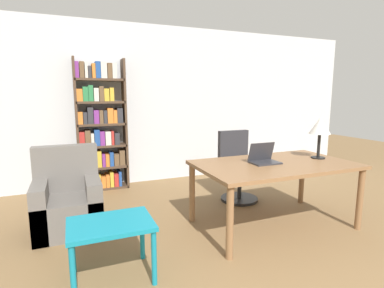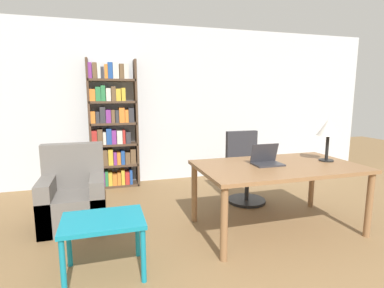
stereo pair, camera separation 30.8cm
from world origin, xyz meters
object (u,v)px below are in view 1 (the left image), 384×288
at_px(side_table_blue, 111,231).
at_px(armchair, 68,203).
at_px(bookshelf, 100,129).
at_px(desk, 275,170).
at_px(office_chair, 237,169).
at_px(table_lamp, 320,127).
at_px(laptop, 264,159).

relative_size(side_table_blue, armchair, 0.72).
relative_size(armchair, bookshelf, 0.45).
bearing_deg(armchair, desk, -19.47).
xyz_separation_m(office_chair, bookshelf, (-1.79, 1.26, 0.54)).
bearing_deg(side_table_blue, desk, 10.82).
distance_m(table_lamp, bookshelf, 3.24).
height_order(desk, armchair, armchair).
xyz_separation_m(table_lamp, armchair, (-2.89, 0.78, -0.83)).
distance_m(office_chair, bookshelf, 2.26).
xyz_separation_m(side_table_blue, bookshelf, (0.18, 2.57, 0.57)).
distance_m(desk, bookshelf, 2.82).
distance_m(desk, armchair, 2.40).
relative_size(desk, office_chair, 1.79).
height_order(office_chair, bookshelf, bookshelf).
bearing_deg(bookshelf, table_lamp, -42.70).
bearing_deg(laptop, table_lamp, -2.83).
xyz_separation_m(office_chair, side_table_blue, (-1.98, -1.31, -0.03)).
xyz_separation_m(laptop, side_table_blue, (-1.78, -0.42, -0.38)).
distance_m(office_chair, armchair, 2.32).
bearing_deg(armchair, laptop, -19.25).
xyz_separation_m(laptop, bookshelf, (-1.60, 2.16, 0.19)).
relative_size(desk, table_lamp, 3.57).
xyz_separation_m(desk, armchair, (-2.24, 0.79, -0.37)).
distance_m(table_lamp, side_table_blue, 2.68).
xyz_separation_m(desk, side_table_blue, (-1.90, -0.36, -0.25)).
xyz_separation_m(laptop, armchair, (-2.11, 0.74, -0.50)).
distance_m(desk, office_chair, 0.98).
bearing_deg(bookshelf, armchair, -109.97).
height_order(side_table_blue, armchair, armchair).
height_order(armchair, bookshelf, bookshelf).
relative_size(laptop, office_chair, 0.32).
bearing_deg(desk, armchair, 160.53).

